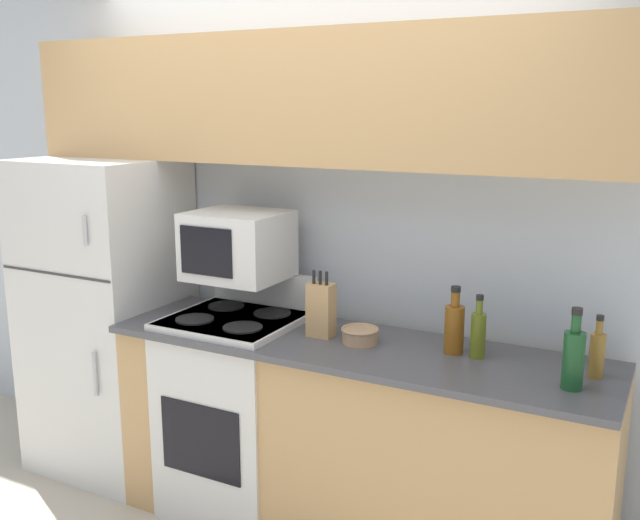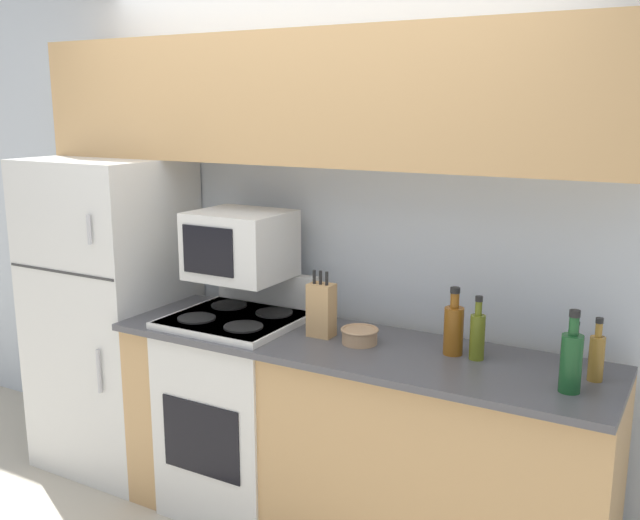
{
  "view_description": "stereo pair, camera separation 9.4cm",
  "coord_description": "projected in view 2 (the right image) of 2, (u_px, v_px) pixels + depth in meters",
  "views": [
    {
      "loc": [
        1.59,
        -2.36,
        1.92
      ],
      "look_at": [
        0.22,
        0.26,
        1.28
      ],
      "focal_mm": 40.0,
      "sensor_mm": 36.0,
      "label": 1
    },
    {
      "loc": [
        1.67,
        -2.31,
        1.92
      ],
      "look_at": [
        0.22,
        0.26,
        1.28
      ],
      "focal_mm": 40.0,
      "sensor_mm": 36.0,
      "label": 2
    }
  ],
  "objects": [
    {
      "name": "upper_cabinets",
      "position": [
        305.0,
        99.0,
        3.19
      ],
      "size": [
        2.92,
        0.31,
        0.58
      ],
      "color": "tan",
      "rests_on": "refrigerator"
    },
    {
      "name": "wall_back",
      "position": [
        324.0,
        240.0,
        3.49
      ],
      "size": [
        8.0,
        0.05,
        2.55
      ],
      "color": "silver",
      "rests_on": "ground_plane"
    },
    {
      "name": "knife_block",
      "position": [
        321.0,
        310.0,
        3.11
      ],
      "size": [
        0.11,
        0.08,
        0.3
      ],
      "color": "tan",
      "rests_on": "lower_cabinets"
    },
    {
      "name": "bottle_wine_green",
      "position": [
        571.0,
        360.0,
        2.5
      ],
      "size": [
        0.08,
        0.08,
        0.3
      ],
      "color": "#194C23",
      "rests_on": "lower_cabinets"
    },
    {
      "name": "stove",
      "position": [
        239.0,
        408.0,
        3.42
      ],
      "size": [
        0.59,
        0.59,
        1.12
      ],
      "color": "silver",
      "rests_on": "ground_plane"
    },
    {
      "name": "bottle_vinegar",
      "position": [
        597.0,
        356.0,
        2.61
      ],
      "size": [
        0.06,
        0.06,
        0.24
      ],
      "color": "olive",
      "rests_on": "lower_cabinets"
    },
    {
      "name": "bottle_whiskey",
      "position": [
        454.0,
        328.0,
        2.88
      ],
      "size": [
        0.08,
        0.08,
        0.28
      ],
      "color": "brown",
      "rests_on": "lower_cabinets"
    },
    {
      "name": "lower_cabinets",
      "position": [
        353.0,
        442.0,
        3.15
      ],
      "size": [
        2.19,
        0.61,
        0.93
      ],
      "color": "tan",
      "rests_on": "ground_plane"
    },
    {
      "name": "bowl",
      "position": [
        360.0,
        335.0,
        3.03
      ],
      "size": [
        0.16,
        0.16,
        0.07
      ],
      "color": "tan",
      "rests_on": "lower_cabinets"
    },
    {
      "name": "refrigerator",
      "position": [
        113.0,
        314.0,
        3.8
      ],
      "size": [
        0.73,
        0.67,
        1.66
      ],
      "color": "silver",
      "rests_on": "ground_plane"
    },
    {
      "name": "bottle_olive_oil",
      "position": [
        477.0,
        335.0,
        2.82
      ],
      "size": [
        0.06,
        0.06,
        0.26
      ],
      "color": "#5B6619",
      "rests_on": "lower_cabinets"
    },
    {
      "name": "bottle_soy_sauce",
      "position": [
        575.0,
        349.0,
        2.75
      ],
      "size": [
        0.05,
        0.05,
        0.18
      ],
      "color": "black",
      "rests_on": "lower_cabinets"
    },
    {
      "name": "microwave",
      "position": [
        240.0,
        245.0,
        3.34
      ],
      "size": [
        0.43,
        0.38,
        0.31
      ],
      "color": "silver",
      "rests_on": "stove"
    }
  ]
}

